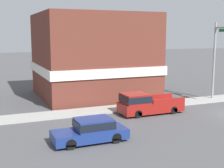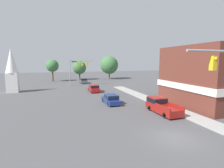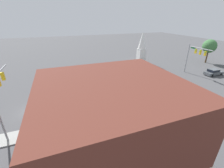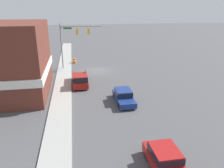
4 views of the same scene
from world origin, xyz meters
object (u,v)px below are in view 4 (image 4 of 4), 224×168
(car_lead, at_px, (124,96))
(construction_barrel, at_px, (74,61))
(car_second_ahead, at_px, (166,160))
(pickup_truck_parked, at_px, (80,80))

(car_lead, bearing_deg, construction_barrel, -74.55)
(car_lead, distance_m, car_second_ahead, 11.45)
(car_lead, distance_m, construction_barrel, 20.23)
(car_lead, bearing_deg, pickup_truck_parked, -53.57)
(car_second_ahead, relative_size, pickup_truck_parked, 0.84)
(car_lead, xyz_separation_m, pickup_truck_parked, (4.76, -6.45, 0.13))
(car_second_ahead, height_order, construction_barrel, car_second_ahead)
(car_lead, height_order, car_second_ahead, car_second_ahead)
(car_lead, relative_size, pickup_truck_parked, 0.86)
(car_second_ahead, bearing_deg, car_lead, -88.56)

